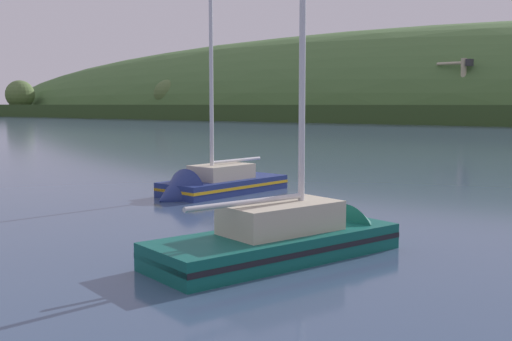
% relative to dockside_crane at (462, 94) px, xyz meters
% --- Properties ---
extents(far_shoreline_hill, '(552.60, 150.12, 60.17)m').
position_rel_dockside_crane_xyz_m(far_shoreline_hill, '(-30.33, 43.23, -7.17)').
color(far_shoreline_hill, '#314A21').
rests_on(far_shoreline_hill, ground).
extents(dockside_crane, '(9.43, 3.71, 16.29)m').
position_rel_dockside_crane_xyz_m(dockside_crane, '(0.00, 0.00, 0.00)').
color(dockside_crane, '#4C4C51').
rests_on(dockside_crane, ground).
extents(sailboat_far_left, '(4.28, 8.56, 13.76)m').
position_rel_dockside_crane_xyz_m(sailboat_far_left, '(18.60, -135.14, -7.09)').
color(sailboat_far_left, navy).
rests_on(sailboat_far_left, ground).
extents(sailboat_outer_reach, '(5.89, 9.68, 15.09)m').
position_rel_dockside_crane_xyz_m(sailboat_outer_reach, '(28.66, -144.20, -7.12)').
color(sailboat_outer_reach, '#0F564C').
rests_on(sailboat_outer_reach, ground).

